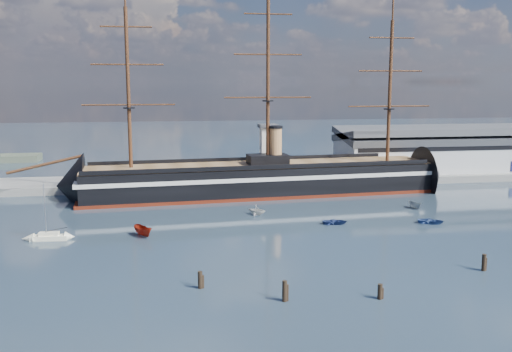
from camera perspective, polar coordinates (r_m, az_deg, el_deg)
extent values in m
plane|color=#26303B|center=(126.80, 2.56, -3.57)|extent=(600.00, 600.00, 0.00)
cube|color=slate|center=(163.38, 3.40, -0.64)|extent=(180.00, 18.00, 2.00)
cube|color=#B7BABC|center=(182.59, 18.00, 2.20)|extent=(62.00, 20.00, 10.00)
cube|color=#3F4247|center=(182.02, 18.09, 3.94)|extent=(63.00, 21.00, 2.00)
cube|color=silver|center=(157.73, 1.18, 2.32)|extent=(4.00, 4.00, 14.00)
cube|color=#3F4247|center=(156.98, 1.19, 5.04)|extent=(5.00, 5.00, 1.00)
cube|color=black|center=(145.02, 0.39, -0.30)|extent=(88.90, 22.08, 7.00)
cube|color=silver|center=(144.83, 0.39, 0.17)|extent=(90.91, 22.46, 1.00)
cube|color=#581A0C|center=(145.68, 0.39, -1.72)|extent=(90.91, 22.42, 0.90)
cone|color=black|center=(144.77, -18.06, -0.91)|extent=(15.06, 16.62, 15.68)
cone|color=black|center=(159.56, 17.09, 0.06)|extent=(12.06, 16.41, 15.68)
cube|color=brown|center=(144.46, 0.40, 1.10)|extent=(88.81, 20.80, 0.40)
cube|color=black|center=(144.61, 1.18, 1.67)|extent=(10.39, 6.68, 2.50)
cylinder|color=tan|center=(144.56, 1.96, 3.06)|extent=(3.20, 3.20, 9.00)
cylinder|color=#381E0F|center=(144.91, -20.32, 1.10)|extent=(17.76, 1.93, 4.43)
cylinder|color=#381E0F|center=(141.11, -12.66, 8.51)|extent=(0.90, 0.90, 38.00)
cylinder|color=#381E0F|center=(143.30, 1.20, 9.54)|extent=(0.90, 0.90, 42.00)
cylinder|color=#381E0F|center=(152.46, 13.23, 8.16)|extent=(0.90, 0.90, 36.00)
cube|color=white|center=(110.82, -19.98, -5.82)|extent=(6.70, 2.37, 0.88)
cube|color=white|center=(110.64, -20.00, -5.47)|extent=(3.60, 1.64, 0.70)
cylinder|color=#B2B2B7|center=(109.69, -20.36, -3.16)|extent=(0.14, 0.14, 9.66)
imported|color=maroon|center=(108.69, -11.19, -5.95)|extent=(6.64, 5.14, 2.53)
imported|color=navy|center=(116.81, 7.88, -4.78)|extent=(1.73, 3.26, 1.45)
imported|color=gray|center=(134.64, 15.59, -3.15)|extent=(5.21, 2.80, 1.98)
imported|color=silver|center=(123.61, 0.08, -3.90)|extent=(6.29, 6.94, 2.41)
imported|color=navy|center=(121.51, 17.05, -4.56)|extent=(2.54, 3.43, 1.49)
cylinder|color=black|center=(81.30, -5.59, -11.13)|extent=(0.64, 0.64, 3.18)
cylinder|color=black|center=(78.99, 12.26, -11.93)|extent=(0.64, 0.64, 2.78)
cylinder|color=black|center=(94.61, 21.78, -8.79)|extent=(0.64, 0.64, 3.32)
cylinder|color=black|center=(76.63, 2.87, -12.40)|extent=(0.64, 0.64, 3.53)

